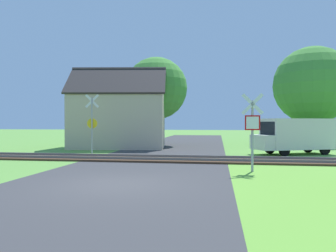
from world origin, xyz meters
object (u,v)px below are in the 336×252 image
Objects in this scene: tree_center at (156,89)px; tree_far at (313,85)px; house at (119,119)px; crossing_sign_far at (92,121)px; mail_truck at (294,135)px; stop_sign_near at (252,127)px.

tree_center is 0.85× the size of tree_far.
tree_far reaches higher than tree_center.
tree_center is at bearing 44.44° from house.
crossing_sign_far reaches higher than mail_truck.
tree_far is at bearing 15.03° from house.
tree_center is (-6.75, 14.69, 3.17)m from stop_sign_near.
stop_sign_near is at bearing -40.88° from crossing_sign_far.
crossing_sign_far is at bearing 74.81° from mail_truck.
tree_far is at bearing 29.40° from crossing_sign_far.
tree_far is (7.28, 18.49, 3.64)m from stop_sign_near.
mail_truck is (3.37, 7.91, -0.58)m from stop_sign_near.
mail_truck is (10.12, -6.78, -3.75)m from tree_center.
tree_center is 12.75m from mail_truck.
crossing_sign_far is 0.72× the size of mail_truck.
stop_sign_near is 0.61× the size of mail_truck.
mail_truck is at bearing -33.83° from tree_center.
tree_center reaches higher than crossing_sign_far.
stop_sign_near is at bearing -111.49° from tree_far.
crossing_sign_far is (-9.21, 6.03, 0.30)m from stop_sign_near.
tree_far reaches higher than stop_sign_near.
stop_sign_near is 8.62m from mail_truck.
house is 1.05× the size of tree_center.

